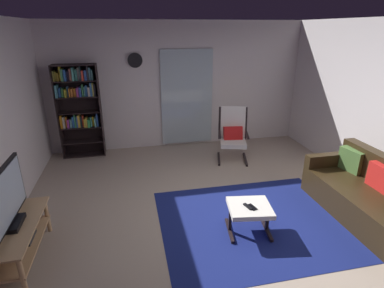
% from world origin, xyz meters
% --- Properties ---
extents(ground_plane, '(7.02, 7.02, 0.00)m').
position_xyz_m(ground_plane, '(0.00, 0.00, 0.00)').
color(ground_plane, tan).
extents(wall_back, '(5.60, 0.06, 2.60)m').
position_xyz_m(wall_back, '(0.00, 2.90, 1.30)').
color(wall_back, silver).
rests_on(wall_back, ground).
extents(glass_door_panel, '(1.10, 0.01, 2.00)m').
position_xyz_m(glass_door_panel, '(0.18, 2.83, 1.05)').
color(glass_door_panel, silver).
extents(area_rug, '(2.52, 2.06, 0.01)m').
position_xyz_m(area_rug, '(0.50, -0.24, 0.00)').
color(area_rug, navy).
rests_on(area_rug, ground).
extents(tv_stand, '(0.50, 1.14, 0.48)m').
position_xyz_m(tv_stand, '(-2.36, -0.38, 0.31)').
color(tv_stand, tan).
rests_on(tv_stand, ground).
extents(television, '(0.20, 1.00, 0.64)m').
position_xyz_m(television, '(-2.36, -0.39, 0.79)').
color(television, black).
rests_on(television, tv_stand).
extents(bookshelf_near_tv, '(0.81, 0.30, 1.82)m').
position_xyz_m(bookshelf_near_tv, '(-2.00, 2.68, 1.06)').
color(bookshelf_near_tv, black).
rests_on(bookshelf_near_tv, ground).
extents(leather_sofa, '(0.82, 1.93, 0.81)m').
position_xyz_m(leather_sofa, '(2.07, -0.49, 0.30)').
color(leather_sofa, '#2F2312').
rests_on(leather_sofa, ground).
extents(lounge_armchair, '(0.71, 0.77, 1.02)m').
position_xyz_m(lounge_armchair, '(0.90, 1.89, 0.53)').
color(lounge_armchair, black).
rests_on(lounge_armchair, ground).
extents(ottoman, '(0.59, 0.55, 0.38)m').
position_xyz_m(ottoman, '(0.33, -0.41, 0.31)').
color(ottoman, white).
rests_on(ottoman, ground).
extents(tv_remote, '(0.08, 0.15, 0.02)m').
position_xyz_m(tv_remote, '(0.29, -0.43, 0.39)').
color(tv_remote, black).
rests_on(tv_remote, ottoman).
extents(cell_phone, '(0.10, 0.15, 0.01)m').
position_xyz_m(cell_phone, '(0.34, -0.45, 0.38)').
color(cell_phone, black).
rests_on(cell_phone, ottoman).
extents(wall_clock, '(0.29, 0.03, 0.29)m').
position_xyz_m(wall_clock, '(-0.86, 2.82, 1.85)').
color(wall_clock, silver).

